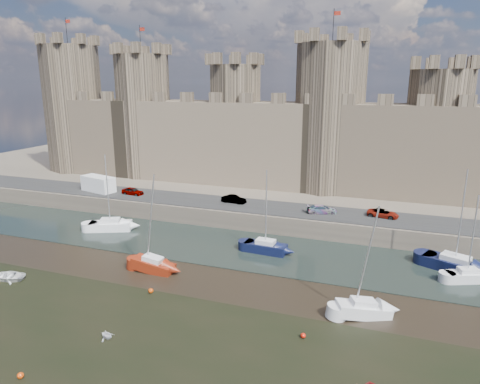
{
  "coord_description": "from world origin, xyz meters",
  "views": [
    {
      "loc": [
        11.78,
        -22.01,
        19.79
      ],
      "look_at": [
        -3.85,
        22.0,
        7.72
      ],
      "focal_mm": 32.0,
      "sensor_mm": 36.0,
      "label": 1
    }
  ],
  "objects_px": {
    "sailboat_2": "(467,275)",
    "sailboat_5": "(363,309)",
    "van": "(98,184)",
    "sailboat_0": "(110,225)",
    "car_0": "(133,191)",
    "car_2": "(322,209)",
    "sailboat_1": "(265,247)",
    "car_1": "(234,199)",
    "sailboat_3": "(455,264)",
    "car_3": "(383,213)",
    "sailboat_4": "(153,264)"
  },
  "relations": [
    {
      "from": "car_1",
      "to": "sailboat_3",
      "type": "xyz_separation_m",
      "value": [
        28.55,
        -8.84,
        -2.25
      ]
    },
    {
      "from": "sailboat_0",
      "to": "sailboat_5",
      "type": "bearing_deg",
      "value": -41.53
    },
    {
      "from": "car_2",
      "to": "car_3",
      "type": "relative_size",
      "value": 1.01
    },
    {
      "from": "car_2",
      "to": "sailboat_3",
      "type": "height_order",
      "value": "sailboat_3"
    },
    {
      "from": "car_1",
      "to": "sailboat_1",
      "type": "distance_m",
      "value": 13.5
    },
    {
      "from": "van",
      "to": "sailboat_1",
      "type": "relative_size",
      "value": 0.58
    },
    {
      "from": "sailboat_1",
      "to": "sailboat_5",
      "type": "height_order",
      "value": "sailboat_5"
    },
    {
      "from": "car_0",
      "to": "car_1",
      "type": "xyz_separation_m",
      "value": [
        16.64,
        0.89,
        -0.01
      ]
    },
    {
      "from": "van",
      "to": "sailboat_0",
      "type": "distance_m",
      "value": 13.07
    },
    {
      "from": "car_1",
      "to": "sailboat_2",
      "type": "height_order",
      "value": "sailboat_2"
    },
    {
      "from": "car_1",
      "to": "sailboat_0",
      "type": "bearing_deg",
      "value": 131.67
    },
    {
      "from": "sailboat_2",
      "to": "sailboat_5",
      "type": "relative_size",
      "value": 0.9
    },
    {
      "from": "car_2",
      "to": "car_0",
      "type": "bearing_deg",
      "value": 70.58
    },
    {
      "from": "sailboat_1",
      "to": "sailboat_3",
      "type": "relative_size",
      "value": 0.9
    },
    {
      "from": "van",
      "to": "sailboat_0",
      "type": "height_order",
      "value": "sailboat_0"
    },
    {
      "from": "car_0",
      "to": "sailboat_5",
      "type": "relative_size",
      "value": 0.35
    },
    {
      "from": "van",
      "to": "car_3",
      "type": "bearing_deg",
      "value": 15.74
    },
    {
      "from": "car_3",
      "to": "sailboat_5",
      "type": "distance_m",
      "value": 21.85
    },
    {
      "from": "car_3",
      "to": "sailboat_4",
      "type": "bearing_deg",
      "value": 139.34
    },
    {
      "from": "car_0",
      "to": "car_1",
      "type": "bearing_deg",
      "value": -81.96
    },
    {
      "from": "car_3",
      "to": "sailboat_3",
      "type": "bearing_deg",
      "value": -131.06
    },
    {
      "from": "car_1",
      "to": "sailboat_3",
      "type": "distance_m",
      "value": 29.98
    },
    {
      "from": "sailboat_2",
      "to": "sailboat_5",
      "type": "height_order",
      "value": "sailboat_5"
    },
    {
      "from": "sailboat_2",
      "to": "sailboat_4",
      "type": "xyz_separation_m",
      "value": [
        -31.42,
        -8.47,
        0.03
      ]
    },
    {
      "from": "car_2",
      "to": "car_1",
      "type": "bearing_deg",
      "value": 67.12
    },
    {
      "from": "sailboat_5",
      "to": "car_2",
      "type": "bearing_deg",
      "value": 83.92
    },
    {
      "from": "sailboat_1",
      "to": "sailboat_0",
      "type": "bearing_deg",
      "value": -177.61
    },
    {
      "from": "van",
      "to": "car_2",
      "type": "bearing_deg",
      "value": 14.62
    },
    {
      "from": "car_3",
      "to": "sailboat_1",
      "type": "distance_m",
      "value": 16.96
    },
    {
      "from": "car_1",
      "to": "car_2",
      "type": "distance_m",
      "value": 12.95
    },
    {
      "from": "car_0",
      "to": "sailboat_2",
      "type": "height_order",
      "value": "sailboat_2"
    },
    {
      "from": "car_0",
      "to": "sailboat_0",
      "type": "xyz_separation_m",
      "value": [
        2.41,
        -9.33,
        -2.3
      ]
    },
    {
      "from": "sailboat_0",
      "to": "sailboat_3",
      "type": "height_order",
      "value": "sailboat_3"
    },
    {
      "from": "sailboat_1",
      "to": "sailboat_5",
      "type": "relative_size",
      "value": 0.99
    },
    {
      "from": "car_0",
      "to": "car_3",
      "type": "bearing_deg",
      "value": -83.33
    },
    {
      "from": "car_3",
      "to": "sailboat_1",
      "type": "height_order",
      "value": "sailboat_1"
    },
    {
      "from": "car_2",
      "to": "sailboat_1",
      "type": "bearing_deg",
      "value": 133.69
    },
    {
      "from": "car_0",
      "to": "sailboat_1",
      "type": "xyz_separation_m",
      "value": [
        24.61,
        -9.77,
        -2.32
      ]
    },
    {
      "from": "car_0",
      "to": "van",
      "type": "height_order",
      "value": "van"
    },
    {
      "from": "car_3",
      "to": "sailboat_5",
      "type": "bearing_deg",
      "value": -173.96
    },
    {
      "from": "sailboat_1",
      "to": "sailboat_2",
      "type": "height_order",
      "value": "sailboat_1"
    },
    {
      "from": "car_3",
      "to": "van",
      "type": "height_order",
      "value": "van"
    },
    {
      "from": "car_2",
      "to": "sailboat_2",
      "type": "distance_m",
      "value": 19.67
    },
    {
      "from": "van",
      "to": "car_1",
      "type": "bearing_deg",
      "value": 16.61
    },
    {
      "from": "sailboat_0",
      "to": "sailboat_1",
      "type": "bearing_deg",
      "value": -24.39
    },
    {
      "from": "sailboat_0",
      "to": "sailboat_2",
      "type": "bearing_deg",
      "value": -24.46
    },
    {
      "from": "car_0",
      "to": "sailboat_5",
      "type": "distance_m",
      "value": 42.05
    },
    {
      "from": "sailboat_3",
      "to": "sailboat_5",
      "type": "xyz_separation_m",
      "value": [
        -8.63,
        -12.66,
        -0.11
      ]
    },
    {
      "from": "car_3",
      "to": "sailboat_0",
      "type": "distance_m",
      "value": 36.6
    },
    {
      "from": "sailboat_0",
      "to": "sailboat_1",
      "type": "height_order",
      "value": "sailboat_0"
    }
  ]
}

